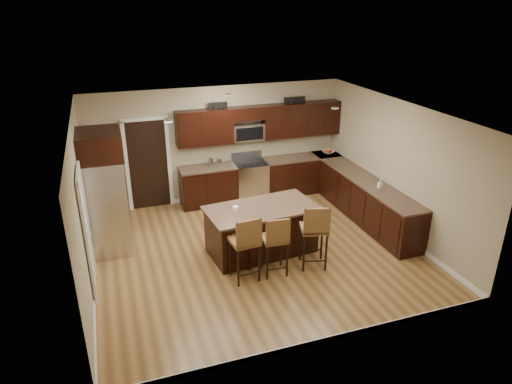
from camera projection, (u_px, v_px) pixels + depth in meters
name	position (u px, v px, depth m)	size (l,w,h in m)	color
floor	(256.00, 251.00, 8.82)	(6.00, 6.00, 0.00)	olive
ceiling	(256.00, 113.00, 7.76)	(6.00, 6.00, 0.00)	silver
wall_back	(218.00, 144.00, 10.68)	(6.00, 6.00, 0.00)	tan
wall_left	(82.00, 209.00, 7.40)	(5.50, 5.50, 0.00)	tan
wall_right	(397.00, 168.00, 9.19)	(5.50, 5.50, 0.00)	tan
base_cabinets	(314.00, 189.00, 10.47)	(4.02, 3.96, 0.92)	black
upper_cabinets	(263.00, 122.00, 10.66)	(4.00, 0.33, 0.80)	black
range	(250.00, 180.00, 10.97)	(0.76, 0.64, 1.11)	silver
microwave	(248.00, 132.00, 10.66)	(0.76, 0.31, 0.40)	silver
doorway	(148.00, 165.00, 10.30)	(0.85, 0.03, 2.06)	black
pantry_door	(86.00, 235.00, 7.27)	(0.03, 0.80, 2.04)	white
letter_decor	(257.00, 103.00, 10.44)	(2.20, 0.03, 0.15)	black
island	(261.00, 231.00, 8.65)	(2.15, 1.27, 0.92)	black
stool_left	(246.00, 242.00, 7.61)	(0.49, 0.49, 1.21)	brown
stool_mid	(276.00, 239.00, 7.80)	(0.45, 0.45, 1.13)	brown
stool_right	(315.00, 229.00, 7.99)	(0.57, 0.57, 1.24)	brown
refrigerator	(105.00, 192.00, 8.44)	(0.79, 0.99, 2.35)	silver
floor_mat	(293.00, 205.00, 10.74)	(0.95, 0.63, 0.01)	olive
fruit_bowl	(328.00, 152.00, 11.40)	(0.30, 0.30, 0.07)	silver
soap_bottle	(380.00, 184.00, 9.30)	(0.08, 0.09, 0.19)	#B2B2B2
canister_tall	(210.00, 163.00, 10.47)	(0.12, 0.12, 0.21)	silver
canister_short	(219.00, 162.00, 10.54)	(0.11, 0.11, 0.17)	silver
island_jar	(236.00, 209.00, 8.29)	(0.10, 0.10, 0.10)	white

